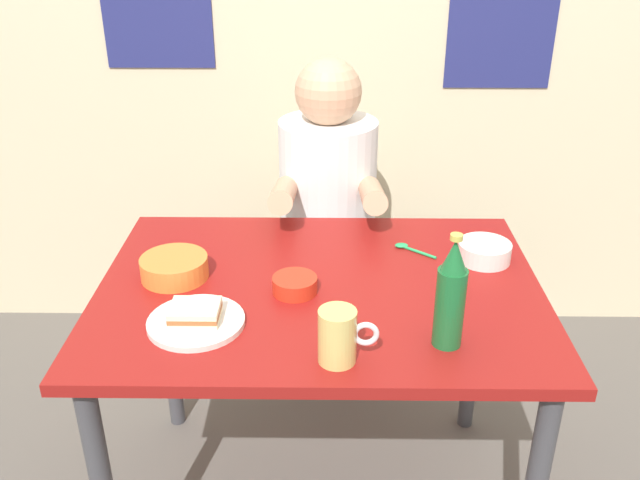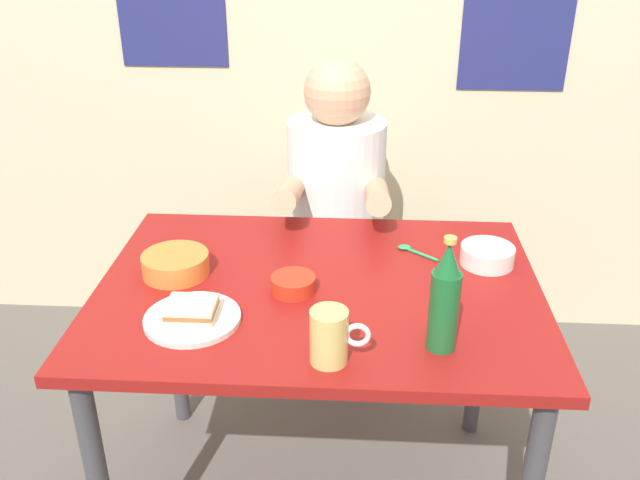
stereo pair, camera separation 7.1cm
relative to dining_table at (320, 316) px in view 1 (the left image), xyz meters
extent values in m
cube|color=navy|center=(0.63, 1.01, 0.64)|extent=(0.38, 0.01, 0.60)
cube|color=maroon|center=(0.00, 0.00, 0.08)|extent=(1.10, 0.80, 0.03)
cylinder|color=#3F3F44|center=(-0.49, 0.34, -0.29)|extent=(0.05, 0.05, 0.71)
cylinder|color=#3F3F44|center=(0.49, 0.34, -0.29)|extent=(0.05, 0.05, 0.71)
cylinder|color=#4C4C51|center=(0.02, 0.63, -0.44)|extent=(0.08, 0.08, 0.41)
cylinder|color=maroon|center=(0.02, 0.63, -0.22)|extent=(0.34, 0.34, 0.04)
cylinder|color=white|center=(0.02, 0.63, 0.06)|extent=(0.32, 0.32, 0.52)
sphere|color=tan|center=(0.02, 0.63, 0.42)|extent=(0.21, 0.21, 0.21)
cylinder|color=tan|center=(-0.11, 0.38, 0.18)|extent=(0.07, 0.31, 0.14)
cylinder|color=tan|center=(0.15, 0.38, 0.18)|extent=(0.07, 0.31, 0.14)
cylinder|color=silver|center=(-0.28, -0.18, 0.10)|extent=(0.22, 0.22, 0.01)
cube|color=beige|center=(-0.28, -0.18, 0.11)|extent=(0.11, 0.09, 0.01)
cube|color=#9E592D|center=(-0.28, -0.18, 0.13)|extent=(0.11, 0.09, 0.01)
cube|color=beige|center=(-0.28, -0.18, 0.14)|extent=(0.11, 0.09, 0.01)
cylinder|color=#D1BC66|center=(0.04, -0.31, 0.15)|extent=(0.08, 0.08, 0.12)
torus|color=silver|center=(0.10, -0.31, 0.16)|extent=(0.06, 0.01, 0.06)
cylinder|color=#19602D|center=(0.28, -0.25, 0.18)|extent=(0.06, 0.06, 0.18)
cone|color=#19602D|center=(0.28, -0.25, 0.31)|extent=(0.05, 0.05, 0.07)
cylinder|color=#BFB74C|center=(0.28, -0.25, 0.35)|extent=(0.03, 0.03, 0.01)
cylinder|color=red|center=(-0.06, -0.03, 0.11)|extent=(0.11, 0.11, 0.04)
cylinder|color=#A33521|center=(-0.06, -0.03, 0.12)|extent=(0.09, 0.09, 0.02)
cylinder|color=orange|center=(-0.37, 0.04, 0.12)|extent=(0.17, 0.17, 0.05)
cylinder|color=#B25B2D|center=(-0.37, 0.04, 0.13)|extent=(0.14, 0.14, 0.02)
cylinder|color=silver|center=(0.43, 0.14, 0.12)|extent=(0.14, 0.14, 0.05)
cylinder|color=tan|center=(0.43, 0.14, 0.13)|extent=(0.11, 0.11, 0.02)
cylinder|color=#26A559|center=(0.27, 0.17, 0.10)|extent=(0.09, 0.08, 0.01)
ellipsoid|color=#26A559|center=(0.22, 0.21, 0.10)|extent=(0.04, 0.02, 0.01)
camera|label=1|loc=(0.02, -1.47, 0.95)|focal=38.27mm
camera|label=2|loc=(0.09, -1.46, 0.95)|focal=38.27mm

